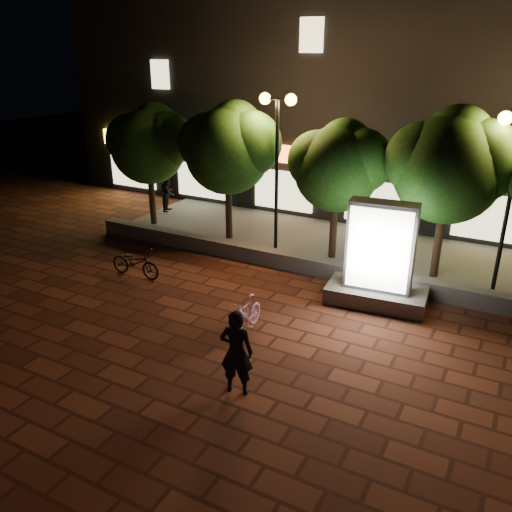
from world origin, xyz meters
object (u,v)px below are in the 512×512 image
Objects in this scene: tree_right at (452,162)px; pedestrian at (168,193)px; street_lamp_left at (277,133)px; rider at (236,352)px; scooter_parked at (135,262)px; tree_mid at (339,163)px; ad_kiosk at (379,264)px; scooter_pink at (246,315)px; tree_left at (230,145)px; tree_far_left at (150,142)px.

pedestrian is at bearing 171.94° from tree_right.
tree_right is 5.38m from street_lamp_left.
rider reaches higher than scooter_parked.
scooter_parked is (-2.82, -4.01, -3.57)m from street_lamp_left.
tree_mid is 7.05m from scooter_parked.
tree_mid is at bearing -120.37° from pedestrian.
ad_kiosk is 1.90× the size of scooter_pink.
ad_kiosk is at bearing 51.57° from scooter_pink.
street_lamp_left reaches higher than scooter_pink.
tree_left is 7.03m from ad_kiosk.
scooter_parked is at bearing -45.96° from rider.
scooter_parked is at bearing -152.40° from tree_right.
tree_far_left is 9.62m from scooter_pink.
tree_left is at bearing -180.00° from tree_right.
ad_kiosk is at bearing -118.63° from rider.
scooter_parked is at bearing -165.99° from ad_kiosk.
tree_far_left is 1.60× the size of ad_kiosk.
scooter_parked is at bearing -138.75° from tree_mid.
scooter_pink is at bearing -151.77° from pedestrian.
tree_right is 7.32m from scooter_pink.
tree_right is at bearing 0.00° from tree_far_left.
tree_right is 3.26× the size of pedestrian.
scooter_parked is at bearing 163.12° from scooter_pink.
tree_left is 1.69× the size of ad_kiosk.
tree_far_left reaches higher than tree_mid.
street_lamp_left reaches higher than ad_kiosk.
tree_right reaches higher than tree_far_left.
pedestrian is at bearing -60.85° from rider.
tree_far_left is at bearing 165.36° from ad_kiosk.
scooter_parked is (-4.65, 1.34, 0.00)m from scooter_pink.
tree_mid is 2.57× the size of scooter_parked.
tree_far_left is at bearing 177.24° from street_lamp_left.
rider is at bearing -107.94° from tree_right.
scooter_pink is at bearing -92.29° from tree_mid.
street_lamp_left is at bearing 108.00° from scooter_pink.
tree_left is 4.00m from tree_mid.
scooter_pink is at bearing -79.36° from rider.
scooter_pink is (1.83, -5.35, -3.57)m from street_lamp_left.
tree_left reaches higher than scooter_pink.
rider is (4.78, -7.80, -2.51)m from tree_left.
street_lamp_left is 3.41× the size of scooter_pink.
street_lamp_left reaches higher than tree_left.
tree_right is 2.70× the size of rider.
scooter_pink is (-0.22, -5.61, -2.76)m from tree_mid.
tree_left is 0.97× the size of tree_right.
tree_mid is 3.90m from ad_kiosk.
rider is at bearing -104.58° from ad_kiosk.
ad_kiosk is at bearing -114.54° from tree_right.
tree_far_left is 11.62m from rider.
ad_kiosk is at bearing -22.30° from tree_left.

